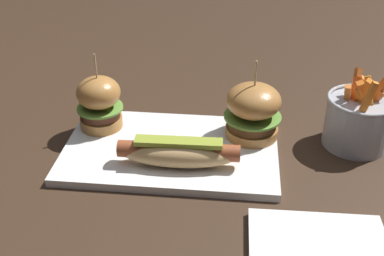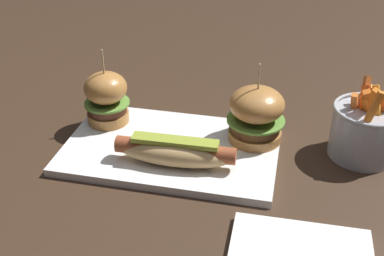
% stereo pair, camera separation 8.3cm
% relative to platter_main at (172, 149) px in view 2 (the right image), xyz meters
% --- Properties ---
extents(ground_plane, '(3.00, 3.00, 0.00)m').
position_rel_platter_main_xyz_m(ground_plane, '(0.00, 0.00, -0.01)').
color(ground_plane, '#382619').
extents(platter_main, '(0.37, 0.23, 0.01)m').
position_rel_platter_main_xyz_m(platter_main, '(0.00, 0.00, 0.00)').
color(platter_main, white).
rests_on(platter_main, ground).
extents(hot_dog, '(0.20, 0.06, 0.05)m').
position_rel_platter_main_xyz_m(hot_dog, '(0.02, -0.05, 0.03)').
color(hot_dog, tan).
rests_on(hot_dog, platter_main).
extents(slider_left, '(0.08, 0.08, 0.14)m').
position_rel_platter_main_xyz_m(slider_left, '(-0.14, 0.06, 0.06)').
color(slider_left, '#B0763A').
rests_on(slider_left, platter_main).
extents(slider_right, '(0.10, 0.10, 0.14)m').
position_rel_platter_main_xyz_m(slider_right, '(0.14, 0.05, 0.06)').
color(slider_right, '#AE743B').
rests_on(slider_right, platter_main).
extents(fries_bucket, '(0.12, 0.12, 0.14)m').
position_rel_platter_main_xyz_m(fries_bucket, '(0.32, 0.07, 0.04)').
color(fries_bucket, '#A8AAB2').
rests_on(fries_bucket, ground).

